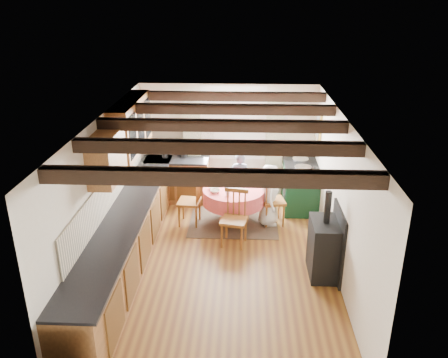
{
  "coord_description": "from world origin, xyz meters",
  "views": [
    {
      "loc": [
        0.34,
        -6.4,
        4.09
      ],
      "look_at": [
        0.0,
        0.8,
        1.15
      ],
      "focal_mm": 36.85,
      "sensor_mm": 36.0,
      "label": 1
    }
  ],
  "objects_px": {
    "chair_right": "(273,199)",
    "dining_table": "(233,206)",
    "aga_range": "(300,186)",
    "child_right": "(269,195)",
    "cast_iron_stove": "(325,234)",
    "child_far": "(240,179)",
    "chair_near": "(234,219)",
    "cup": "(228,193)",
    "chair_left": "(189,200)"
  },
  "relations": [
    {
      "from": "chair_right",
      "to": "dining_table",
      "type": "bearing_deg",
      "value": 81.16
    },
    {
      "from": "dining_table",
      "to": "child_far",
      "type": "bearing_deg",
      "value": 82.89
    },
    {
      "from": "dining_table",
      "to": "aga_range",
      "type": "bearing_deg",
      "value": 28.83
    },
    {
      "from": "chair_left",
      "to": "child_far",
      "type": "relative_size",
      "value": 0.86
    },
    {
      "from": "dining_table",
      "to": "chair_right",
      "type": "relative_size",
      "value": 1.16
    },
    {
      "from": "child_right",
      "to": "cast_iron_stove",
      "type": "bearing_deg",
      "value": -156.15
    },
    {
      "from": "chair_near",
      "to": "aga_range",
      "type": "xyz_separation_m",
      "value": [
        1.29,
        1.53,
        -0.02
      ]
    },
    {
      "from": "dining_table",
      "to": "chair_right",
      "type": "xyz_separation_m",
      "value": [
        0.75,
        0.03,
        0.15
      ]
    },
    {
      "from": "chair_right",
      "to": "aga_range",
      "type": "bearing_deg",
      "value": -50.31
    },
    {
      "from": "chair_right",
      "to": "cast_iron_stove",
      "type": "height_order",
      "value": "cast_iron_stove"
    },
    {
      "from": "child_far",
      "to": "cup",
      "type": "height_order",
      "value": "child_far"
    },
    {
      "from": "chair_near",
      "to": "cast_iron_stove",
      "type": "xyz_separation_m",
      "value": [
        1.4,
        -0.84,
        0.2
      ]
    },
    {
      "from": "chair_near",
      "to": "chair_left",
      "type": "height_order",
      "value": "chair_near"
    },
    {
      "from": "dining_table",
      "to": "aga_range",
      "type": "height_order",
      "value": "aga_range"
    },
    {
      "from": "chair_right",
      "to": "cup",
      "type": "distance_m",
      "value": 0.93
    },
    {
      "from": "child_far",
      "to": "child_right",
      "type": "xyz_separation_m",
      "value": [
        0.56,
        -0.79,
        0.02
      ]
    },
    {
      "from": "dining_table",
      "to": "cast_iron_stove",
      "type": "bearing_deg",
      "value": -49.1
    },
    {
      "from": "chair_right",
      "to": "child_far",
      "type": "bearing_deg",
      "value": 29.34
    },
    {
      "from": "chair_near",
      "to": "aga_range",
      "type": "bearing_deg",
      "value": 61.72
    },
    {
      "from": "cast_iron_stove",
      "to": "cup",
      "type": "xyz_separation_m",
      "value": [
        -1.53,
        1.37,
        0.04
      ]
    },
    {
      "from": "aga_range",
      "to": "dining_table",
      "type": "bearing_deg",
      "value": -151.17
    },
    {
      "from": "child_far",
      "to": "child_right",
      "type": "relative_size",
      "value": 0.96
    },
    {
      "from": "aga_range",
      "to": "child_right",
      "type": "xyz_separation_m",
      "value": [
        -0.66,
        -0.73,
        0.12
      ]
    },
    {
      "from": "chair_near",
      "to": "child_right",
      "type": "distance_m",
      "value": 1.03
    },
    {
      "from": "chair_near",
      "to": "cup",
      "type": "xyz_separation_m",
      "value": [
        -0.13,
        0.52,
        0.24
      ]
    },
    {
      "from": "aga_range",
      "to": "cup",
      "type": "distance_m",
      "value": 1.76
    },
    {
      "from": "dining_table",
      "to": "chair_left",
      "type": "distance_m",
      "value": 0.84
    },
    {
      "from": "chair_near",
      "to": "cup",
      "type": "distance_m",
      "value": 0.59
    },
    {
      "from": "chair_left",
      "to": "child_far",
      "type": "bearing_deg",
      "value": 138.43
    },
    {
      "from": "aga_range",
      "to": "chair_left",
      "type": "bearing_deg",
      "value": -159.59
    },
    {
      "from": "aga_range",
      "to": "child_far",
      "type": "xyz_separation_m",
      "value": [
        -1.22,
        0.06,
        0.09
      ]
    },
    {
      "from": "child_far",
      "to": "cast_iron_stove",
      "type": "bearing_deg",
      "value": 119.12
    },
    {
      "from": "chair_right",
      "to": "child_right",
      "type": "distance_m",
      "value": 0.13
    },
    {
      "from": "cup",
      "to": "chair_left",
      "type": "bearing_deg",
      "value": 163.72
    },
    {
      "from": "dining_table",
      "to": "chair_right",
      "type": "bearing_deg",
      "value": 2.07
    },
    {
      "from": "dining_table",
      "to": "cup",
      "type": "relative_size",
      "value": 12.58
    },
    {
      "from": "child_right",
      "to": "aga_range",
      "type": "bearing_deg",
      "value": -43.22
    },
    {
      "from": "chair_near",
      "to": "cup",
      "type": "relative_size",
      "value": 10.88
    },
    {
      "from": "child_far",
      "to": "chair_near",
      "type": "bearing_deg",
      "value": 88.06
    },
    {
      "from": "chair_right",
      "to": "cast_iron_stove",
      "type": "distance_m",
      "value": 1.82
    },
    {
      "from": "aga_range",
      "to": "chair_near",
      "type": "bearing_deg",
      "value": -130.05
    },
    {
      "from": "dining_table",
      "to": "child_right",
      "type": "distance_m",
      "value": 0.7
    },
    {
      "from": "child_far",
      "to": "cup",
      "type": "relative_size",
      "value": 12.44
    },
    {
      "from": "aga_range",
      "to": "child_far",
      "type": "height_order",
      "value": "child_far"
    },
    {
      "from": "cast_iron_stove",
      "to": "chair_right",
      "type": "bearing_deg",
      "value": 112.2
    },
    {
      "from": "chair_right",
      "to": "cast_iron_stove",
      "type": "bearing_deg",
      "value": -168.71
    },
    {
      "from": "child_far",
      "to": "cup",
      "type": "xyz_separation_m",
      "value": [
        -0.2,
        -1.08,
        0.17
      ]
    },
    {
      "from": "chair_right",
      "to": "child_right",
      "type": "xyz_separation_m",
      "value": [
        -0.08,
        -0.03,
        0.09
      ]
    },
    {
      "from": "cast_iron_stove",
      "to": "chair_near",
      "type": "bearing_deg",
      "value": 148.96
    },
    {
      "from": "chair_right",
      "to": "aga_range",
      "type": "relative_size",
      "value": 0.96
    }
  ]
}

